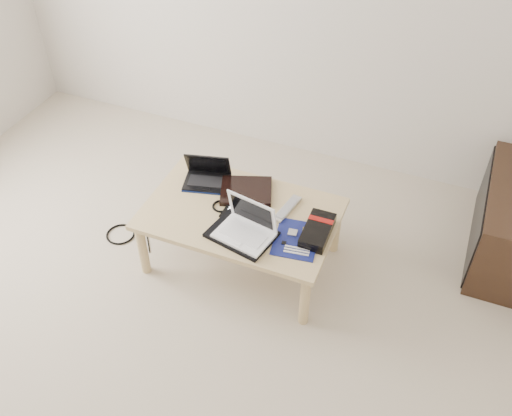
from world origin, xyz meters
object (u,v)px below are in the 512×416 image
at_px(white_laptop, 247,227).
at_px(netbook, 207,176).
at_px(gpu_box, 317,231).
at_px(coffee_table, 241,218).

bearing_deg(white_laptop, netbook, 139.80).
distance_m(white_laptop, gpu_box, 0.39).
xyz_separation_m(coffee_table, gpu_box, (0.46, -0.01, 0.08)).
bearing_deg(white_laptop, gpu_box, 23.00).
distance_m(netbook, gpu_box, 0.78).
bearing_deg(netbook, white_laptop, -40.20).
relative_size(white_laptop, gpu_box, 1.19).
bearing_deg(coffee_table, white_laptop, -56.80).
relative_size(netbook, gpu_box, 1.11).
bearing_deg(coffee_table, gpu_box, -1.39).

